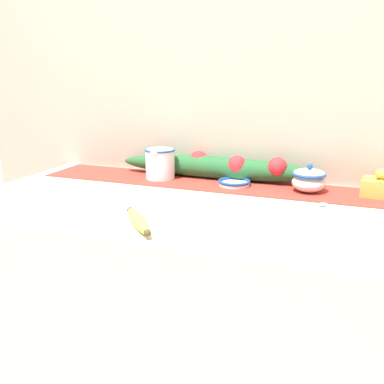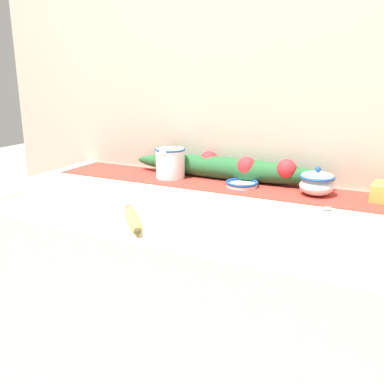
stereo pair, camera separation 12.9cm
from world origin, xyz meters
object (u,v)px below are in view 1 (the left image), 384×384
object	(u,v)px
sugar_bowl	(309,180)
small_dish	(234,183)
cream_pitcher	(160,163)
banana	(138,221)
spoon	(317,205)
gift_box	(381,187)

from	to	relation	value
sugar_bowl	small_dish	size ratio (longest dim) A/B	0.98
small_dish	cream_pitcher	bearing A→B (deg)	178.89
sugar_bowl	small_dish	distance (m)	0.26
banana	cream_pitcher	bearing A→B (deg)	107.87
cream_pitcher	spoon	distance (m)	0.62
cream_pitcher	banana	xyz separation A→B (m)	(0.16, -0.51, -0.05)
cream_pitcher	small_dish	world-z (taller)	cream_pitcher
cream_pitcher	gift_box	distance (m)	0.79
cream_pitcher	spoon	bearing A→B (deg)	-14.42
cream_pitcher	gift_box	bearing A→B (deg)	1.92
small_dish	spoon	xyz separation A→B (m)	(0.30, -0.15, -0.01)
small_dish	spoon	size ratio (longest dim) A/B	0.73
sugar_bowl	spoon	world-z (taller)	sugar_bowl
gift_box	small_dish	bearing A→B (deg)	-176.26
cream_pitcher	small_dish	bearing A→B (deg)	-1.11
small_dish	banana	bearing A→B (deg)	-104.83
cream_pitcher	sugar_bowl	bearing A→B (deg)	-0.12
sugar_bowl	spoon	bearing A→B (deg)	-73.96
gift_box	banana	bearing A→B (deg)	-139.48
sugar_bowl	banana	bearing A→B (deg)	-127.86
cream_pitcher	sugar_bowl	world-z (taller)	cream_pitcher
sugar_bowl	banana	size ratio (longest dim) A/B	0.64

